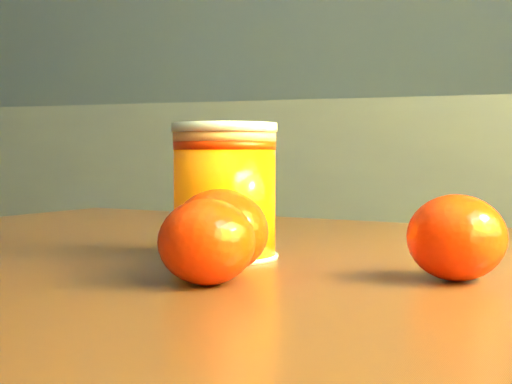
% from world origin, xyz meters
% --- Properties ---
extents(kitchen_counter, '(3.15, 0.60, 0.90)m').
position_xyz_m(kitchen_counter, '(0.00, 1.45, 0.45)').
color(kitchen_counter, '#49494E').
rests_on(kitchen_counter, ground).
extents(table, '(1.06, 0.84, 0.71)m').
position_xyz_m(table, '(0.89, 0.28, 0.62)').
color(table, '#5C2F17').
rests_on(table, ground).
extents(juice_glass, '(0.08, 0.08, 0.10)m').
position_xyz_m(juice_glass, '(0.85, 0.28, 0.76)').
color(juice_glass, '#FF6B05').
rests_on(juice_glass, table).
extents(orange_front, '(0.08, 0.08, 0.06)m').
position_xyz_m(orange_front, '(0.88, 0.21, 0.74)').
color(orange_front, '#FF2D05').
rests_on(orange_front, table).
extents(orange_back, '(0.07, 0.07, 0.05)m').
position_xyz_m(orange_back, '(1.02, 0.24, 0.74)').
color(orange_back, '#FF2D05').
rests_on(orange_back, table).
extents(orange_extra, '(0.08, 0.08, 0.05)m').
position_xyz_m(orange_extra, '(0.88, 0.17, 0.74)').
color(orange_extra, '#FF2D05').
rests_on(orange_extra, table).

